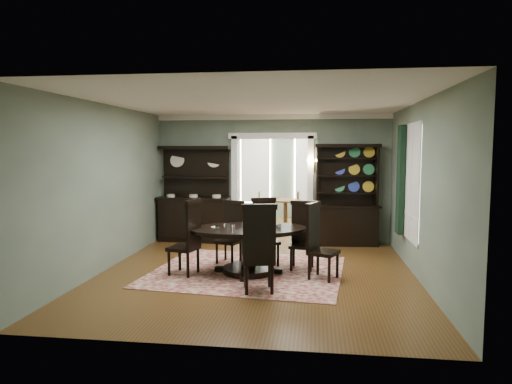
# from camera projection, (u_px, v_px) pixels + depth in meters

# --- Properties ---
(room) EXTENTS (5.51, 6.01, 3.01)m
(room) POSITION_uv_depth(u_px,v_px,m) (257.00, 185.00, 7.93)
(room) COLOR brown
(room) RESTS_ON ground
(parlor) EXTENTS (3.51, 3.50, 3.01)m
(parlor) POSITION_uv_depth(u_px,v_px,m) (280.00, 172.00, 13.35)
(parlor) COLOR brown
(parlor) RESTS_ON ground
(doorway_trim) EXTENTS (2.08, 0.25, 2.57)m
(doorway_trim) POSITION_uv_depth(u_px,v_px,m) (272.00, 173.00, 10.84)
(doorway_trim) COLOR white
(doorway_trim) RESTS_ON floor
(right_window) EXTENTS (0.15, 1.47, 2.12)m
(right_window) POSITION_uv_depth(u_px,v_px,m) (406.00, 181.00, 8.45)
(right_window) COLOR white
(right_window) RESTS_ON wall_right
(wall_sconce) EXTENTS (0.27, 0.21, 0.21)m
(wall_sconce) POSITION_uv_depth(u_px,v_px,m) (313.00, 162.00, 10.54)
(wall_sconce) COLOR #AF742E
(wall_sconce) RESTS_ON back_wall_right
(rug) EXTENTS (3.59, 3.21, 0.01)m
(rug) POSITION_uv_depth(u_px,v_px,m) (247.00, 271.00, 8.19)
(rug) COLOR maroon
(rug) RESTS_ON floor
(dining_table) EXTENTS (2.32, 2.32, 0.81)m
(dining_table) POSITION_uv_depth(u_px,v_px,m) (249.00, 242.00, 8.04)
(dining_table) COLOR black
(dining_table) RESTS_ON rug
(centerpiece) EXTENTS (1.27, 0.81, 0.21)m
(centerpiece) POSITION_uv_depth(u_px,v_px,m) (250.00, 224.00, 8.06)
(centerpiece) COLOR silver
(centerpiece) RESTS_ON dining_table
(chair_far_left) EXTENTS (0.55, 0.54, 1.20)m
(chair_far_left) POSITION_uv_depth(u_px,v_px,m) (231.00, 230.00, 8.81)
(chair_far_left) COLOR black
(chair_far_left) RESTS_ON rug
(chair_far_mid) EXTENTS (0.60, 0.59, 1.27)m
(chair_far_mid) POSITION_uv_depth(u_px,v_px,m) (265.00, 229.00, 8.67)
(chair_far_mid) COLOR black
(chair_far_mid) RESTS_ON rug
(chair_far_right) EXTENTS (0.50, 0.47, 1.25)m
(chair_far_right) POSITION_uv_depth(u_px,v_px,m) (303.00, 233.00, 8.36)
(chair_far_right) COLOR black
(chair_far_right) RESTS_ON rug
(chair_end_left) EXTENTS (0.56, 0.58, 1.33)m
(chair_end_left) POSITION_uv_depth(u_px,v_px,m) (189.00, 236.00, 7.89)
(chair_end_left) COLOR black
(chair_end_left) RESTS_ON rug
(chair_end_right) EXTENTS (0.61, 0.62, 1.29)m
(chair_end_right) POSITION_uv_depth(u_px,v_px,m) (318.00, 239.00, 7.70)
(chair_end_right) COLOR black
(chair_end_right) RESTS_ON rug
(chair_near) EXTENTS (0.60, 0.57, 1.39)m
(chair_near) POSITION_uv_depth(u_px,v_px,m) (259.00, 247.00, 6.87)
(chair_near) COLOR black
(chair_near) RESTS_ON rug
(sideboard) EXTENTS (1.75, 0.69, 2.27)m
(sideboard) POSITION_uv_depth(u_px,v_px,m) (195.00, 208.00, 10.89)
(sideboard) COLOR black
(sideboard) RESTS_ON floor
(welsh_dresser) EXTENTS (1.52, 0.67, 2.31)m
(welsh_dresser) POSITION_uv_depth(u_px,v_px,m) (346.00, 208.00, 10.44)
(welsh_dresser) COLOR black
(welsh_dresser) RESTS_ON floor
(parlor_table) EXTENTS (0.88, 0.88, 0.81)m
(parlor_table) POSITION_uv_depth(u_px,v_px,m) (285.00, 210.00, 12.51)
(parlor_table) COLOR brown
(parlor_table) RESTS_ON parlor_floor
(parlor_chair_left) EXTENTS (0.43, 0.42, 1.00)m
(parlor_chair_left) POSITION_uv_depth(u_px,v_px,m) (255.00, 208.00, 12.76)
(parlor_chair_left) COLOR brown
(parlor_chair_left) RESTS_ON parlor_floor
(parlor_chair_right) EXTENTS (0.43, 0.43, 1.01)m
(parlor_chair_right) POSITION_uv_depth(u_px,v_px,m) (302.00, 209.00, 12.66)
(parlor_chair_right) COLOR brown
(parlor_chair_right) RESTS_ON parlor_floor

